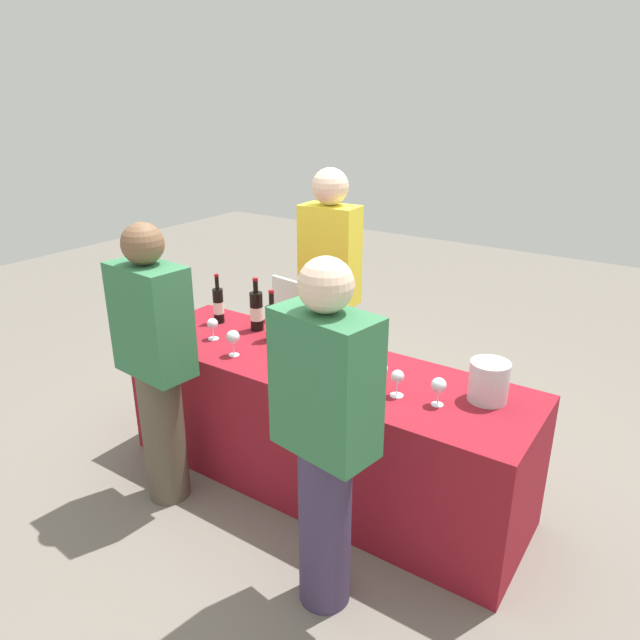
# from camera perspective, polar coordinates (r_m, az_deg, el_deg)

# --- Properties ---
(ground_plane) EXTENTS (12.00, 12.00, 0.00)m
(ground_plane) POSITION_cam_1_polar(r_m,az_deg,el_deg) (3.55, -0.00, -15.30)
(ground_plane) COLOR slate
(tasting_table) EXTENTS (2.32, 0.69, 0.76)m
(tasting_table) POSITION_cam_1_polar(r_m,az_deg,el_deg) (3.34, -0.00, -10.09)
(tasting_table) COLOR maroon
(tasting_table) RESTS_ON ground_plane
(wine_bottle_0) EXTENTS (0.07, 0.07, 0.32)m
(wine_bottle_0) POSITION_cam_1_polar(r_m,az_deg,el_deg) (3.73, -9.83, 1.43)
(wine_bottle_0) COLOR black
(wine_bottle_0) RESTS_ON tasting_table
(wine_bottle_1) EXTENTS (0.08, 0.08, 0.33)m
(wine_bottle_1) POSITION_cam_1_polar(r_m,az_deg,el_deg) (3.58, -6.18, 0.89)
(wine_bottle_1) COLOR black
(wine_bottle_1) RESTS_ON tasting_table
(wine_bottle_2) EXTENTS (0.08, 0.08, 0.31)m
(wine_bottle_2) POSITION_cam_1_polar(r_m,az_deg,el_deg) (3.43, -4.66, -0.25)
(wine_bottle_2) COLOR black
(wine_bottle_2) RESTS_ON tasting_table
(wine_bottle_3) EXTENTS (0.08, 0.08, 0.32)m
(wine_bottle_3) POSITION_cam_1_polar(r_m,az_deg,el_deg) (3.21, 0.51, -1.50)
(wine_bottle_3) COLOR black
(wine_bottle_3) RESTS_ON tasting_table
(wine_glass_0) EXTENTS (0.07, 0.07, 0.13)m
(wine_glass_0) POSITION_cam_1_polar(r_m,az_deg,el_deg) (3.49, -10.38, -0.45)
(wine_glass_0) COLOR silver
(wine_glass_0) RESTS_ON tasting_table
(wine_glass_1) EXTENTS (0.08, 0.08, 0.15)m
(wine_glass_1) POSITION_cam_1_polar(r_m,az_deg,el_deg) (3.25, -8.44, -1.71)
(wine_glass_1) COLOR silver
(wine_glass_1) RESTS_ON tasting_table
(wine_glass_2) EXTENTS (0.07, 0.07, 0.15)m
(wine_glass_2) POSITION_cam_1_polar(r_m,az_deg,el_deg) (2.92, 4.64, -4.33)
(wine_glass_2) COLOR silver
(wine_glass_2) RESTS_ON tasting_table
(wine_glass_3) EXTENTS (0.07, 0.07, 0.15)m
(wine_glass_3) POSITION_cam_1_polar(r_m,az_deg,el_deg) (2.87, 5.87, -4.79)
(wine_glass_3) COLOR silver
(wine_glass_3) RESTS_ON tasting_table
(wine_glass_4) EXTENTS (0.07, 0.07, 0.14)m
(wine_glass_4) POSITION_cam_1_polar(r_m,az_deg,el_deg) (2.82, 7.53, -5.58)
(wine_glass_4) COLOR silver
(wine_glass_4) RESTS_ON tasting_table
(wine_glass_5) EXTENTS (0.07, 0.07, 0.14)m
(wine_glass_5) POSITION_cam_1_polar(r_m,az_deg,el_deg) (2.77, 11.44, -6.31)
(wine_glass_5) COLOR silver
(wine_glass_5) RESTS_ON tasting_table
(ice_bucket) EXTENTS (0.19, 0.19, 0.20)m
(ice_bucket) POSITION_cam_1_polar(r_m,az_deg,el_deg) (2.87, 16.06, -5.73)
(ice_bucket) COLOR silver
(ice_bucket) RESTS_ON tasting_table
(server_pouring) EXTENTS (0.38, 0.23, 1.70)m
(server_pouring) POSITION_cam_1_polar(r_m,az_deg,el_deg) (3.79, 0.93, 3.17)
(server_pouring) COLOR black
(server_pouring) RESTS_ON ground_plane
(guest_0) EXTENTS (0.43, 0.26, 1.55)m
(guest_0) POSITION_cam_1_polar(r_m,az_deg,el_deg) (3.14, -15.66, -3.82)
(guest_0) COLOR brown
(guest_0) RESTS_ON ground_plane
(guest_1) EXTENTS (0.44, 0.29, 1.57)m
(guest_1) POSITION_cam_1_polar(r_m,az_deg,el_deg) (2.38, 0.51, -11.00)
(guest_1) COLOR #3F3351
(guest_1) RESTS_ON ground_plane
(menu_board) EXTENTS (0.61, 0.13, 0.80)m
(menu_board) POSITION_cam_1_polar(r_m,az_deg,el_deg) (4.49, -1.76, -1.27)
(menu_board) COLOR white
(menu_board) RESTS_ON ground_plane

